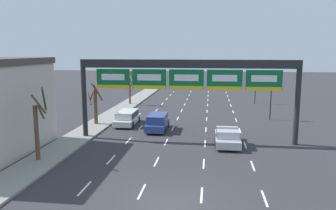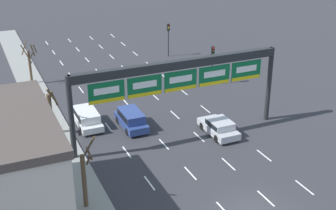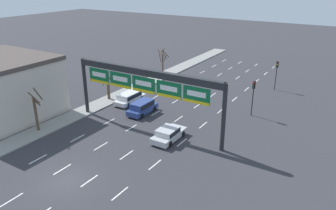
% 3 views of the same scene
% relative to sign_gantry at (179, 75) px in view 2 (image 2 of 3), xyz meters
% --- Properties ---
extents(lane_dashes, '(10.02, 67.00, 0.01)m').
position_rel_sign_gantry_xyz_m(lane_dashes, '(-0.00, 1.87, -5.72)').
color(lane_dashes, white).
rests_on(lane_dashes, ground_plane).
extents(sign_gantry, '(18.53, 0.70, 6.97)m').
position_rel_sign_gantry_xyz_m(sign_gantry, '(0.00, 0.00, 0.00)').
color(sign_gantry, '#232628').
rests_on(sign_gantry, ground_plane).
extents(suv_white, '(1.94, 4.78, 1.48)m').
position_rel_sign_gantry_xyz_m(suv_white, '(-6.61, 5.52, -4.89)').
color(suv_white, silver).
rests_on(suv_white, ground_plane).
extents(suv_blue, '(1.87, 4.42, 1.59)m').
position_rel_sign_gantry_xyz_m(suv_blue, '(-3.05, 3.49, -4.84)').
color(suv_blue, navy).
rests_on(suv_blue, ground_plane).
extents(car_silver, '(1.99, 4.40, 1.39)m').
position_rel_sign_gantry_xyz_m(car_silver, '(3.47, -0.89, -4.98)').
color(car_silver, '#B7B7BC').
rests_on(car_silver, ground_plane).
extents(traffic_light_near_gantry, '(0.30, 0.35, 4.39)m').
position_rel_sign_gantry_xyz_m(traffic_light_near_gantry, '(8.73, 10.00, -2.58)').
color(traffic_light_near_gantry, black).
rests_on(traffic_light_near_gantry, ground_plane).
extents(traffic_light_mid_block, '(0.30, 0.35, 4.33)m').
position_rel_sign_gantry_xyz_m(traffic_light_mid_block, '(8.54, 21.46, -2.62)').
color(traffic_light_mid_block, black).
rests_on(traffic_light_mid_block, ground_plane).
extents(tree_bare_closest, '(1.80, 1.76, 4.69)m').
position_rel_sign_gantry_xyz_m(tree_bare_closest, '(-9.46, 18.28, -3.12)').
color(tree_bare_closest, brown).
rests_on(tree_bare_closest, sidewalk_left).
extents(tree_bare_second, '(1.02, 1.59, 5.21)m').
position_rel_sign_gantry_xyz_m(tree_bare_second, '(-9.79, -6.67, -3.22)').
color(tree_bare_second, brown).
rests_on(tree_bare_second, sidewalk_left).
extents(tree_bare_furthest, '(1.76, 1.53, 4.32)m').
position_rel_sign_gantry_xyz_m(tree_bare_furthest, '(-9.86, 4.93, -3.42)').
color(tree_bare_furthest, brown).
rests_on(tree_bare_furthest, sidewalk_left).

